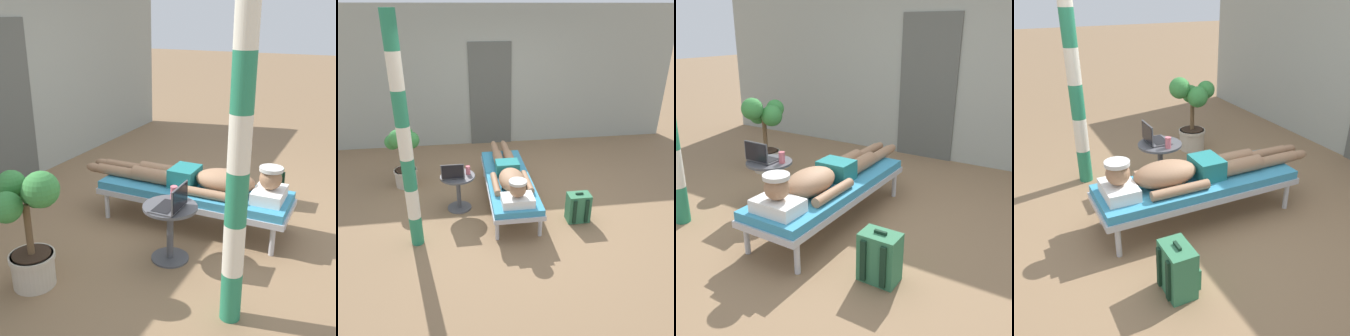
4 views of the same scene
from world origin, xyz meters
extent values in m
plane|color=#846647|center=(0.00, 0.00, 0.00)|extent=(40.00, 40.00, 0.00)
cube|color=#999E93|center=(-0.20, 2.61, 1.35)|extent=(7.60, 0.20, 2.70)
cube|color=#545651|center=(-0.19, 2.50, 1.02)|extent=(0.84, 0.03, 2.04)
cylinder|color=#B7B7BC|center=(-0.48, 0.91, 0.14)|extent=(0.05, 0.05, 0.28)
cylinder|color=#B7B7BC|center=(0.07, 0.91, 0.14)|extent=(0.05, 0.05, 0.28)
cylinder|color=#B7B7BC|center=(-0.48, -0.86, 0.14)|extent=(0.05, 0.05, 0.28)
cylinder|color=#B7B7BC|center=(0.07, -0.86, 0.14)|extent=(0.05, 0.05, 0.28)
cube|color=#B7B7BC|center=(-0.20, 0.03, 0.31)|extent=(0.65, 1.97, 0.06)
cube|color=teal|center=(-0.20, 0.03, 0.38)|extent=(0.62, 1.93, 0.08)
cube|color=white|center=(-0.20, -0.74, 0.47)|extent=(0.40, 0.28, 0.11)
sphere|color=#997051|center=(-0.20, -0.74, 0.64)|extent=(0.21, 0.21, 0.21)
cylinder|color=silver|center=(-0.20, -0.74, 0.73)|extent=(0.22, 0.22, 0.03)
ellipsoid|color=#997051|center=(-0.20, -0.30, 0.54)|extent=(0.35, 0.60, 0.23)
cylinder|color=#997051|center=(-0.42, -0.25, 0.46)|extent=(0.09, 0.55, 0.09)
cylinder|color=#997051|center=(0.02, -0.25, 0.46)|extent=(0.09, 0.55, 0.09)
cube|color=#1E7272|center=(-0.20, 0.13, 0.52)|extent=(0.33, 0.26, 0.19)
cylinder|color=#997051|center=(-0.29, 0.47, 0.49)|extent=(0.15, 0.42, 0.15)
cylinder|color=#997051|center=(-0.29, 0.90, 0.47)|extent=(0.11, 0.44, 0.11)
ellipsoid|color=#997051|center=(-0.29, 1.19, 0.47)|extent=(0.09, 0.20, 0.10)
cylinder|color=#997051|center=(-0.12, 0.47, 0.49)|extent=(0.15, 0.42, 0.15)
cylinder|color=#997051|center=(-0.12, 0.90, 0.47)|extent=(0.11, 0.44, 0.11)
ellipsoid|color=#997051|center=(-0.12, 1.19, 0.47)|extent=(0.09, 0.20, 0.10)
cylinder|color=#4C4C51|center=(-0.93, -0.05, 0.01)|extent=(0.34, 0.34, 0.02)
cylinder|color=#4C4C51|center=(-0.93, -0.05, 0.26)|extent=(0.06, 0.06, 0.48)
cylinder|color=#4C4C51|center=(-0.93, -0.05, 0.51)|extent=(0.48, 0.48, 0.02)
cube|color=#4C4C51|center=(-0.99, -0.05, 0.53)|extent=(0.31, 0.22, 0.02)
cube|color=black|center=(-0.99, -0.04, 0.54)|extent=(0.27, 0.15, 0.00)
cube|color=#4C4C51|center=(-0.99, -0.16, 0.64)|extent=(0.31, 0.01, 0.21)
cube|color=black|center=(-0.99, -0.17, 0.64)|extent=(0.29, 0.00, 0.19)
cylinder|color=#D86672|center=(-0.78, -0.01, 0.58)|extent=(0.06, 0.06, 0.12)
cube|color=#33724C|center=(0.66, -0.58, 0.20)|extent=(0.30, 0.20, 0.40)
cube|color=#33724C|center=(0.66, -0.46, 0.13)|extent=(0.23, 0.04, 0.18)
cube|color=black|center=(0.57, -0.70, 0.20)|extent=(0.04, 0.02, 0.34)
cube|color=black|center=(0.74, -0.70, 0.20)|extent=(0.04, 0.02, 0.34)
cube|color=black|center=(0.66, -0.58, 0.41)|extent=(0.10, 0.02, 0.02)
cylinder|color=#BFB29E|center=(-1.76, 0.78, 0.14)|extent=(0.34, 0.34, 0.28)
cylinder|color=#BFB29E|center=(-1.76, 0.78, 0.26)|extent=(0.37, 0.37, 0.04)
cylinder|color=#332319|center=(-1.76, 0.78, 0.29)|extent=(0.31, 0.31, 0.01)
cylinder|color=brown|center=(-1.76, 0.78, 0.49)|extent=(0.06, 0.06, 0.43)
sphere|color=#38843D|center=(-1.62, 0.78, 0.77)|extent=(0.27, 0.27, 0.27)
sphere|color=#38843D|center=(-1.71, 0.95, 0.83)|extent=(0.24, 0.24, 0.24)
sphere|color=#38843D|center=(-1.90, 0.82, 0.74)|extent=(0.24, 0.24, 0.24)
sphere|color=#38843D|center=(-1.77, 0.60, 0.88)|extent=(0.28, 0.28, 0.28)
cylinder|color=#267F59|center=(-1.46, -0.78, 0.19)|extent=(0.15, 0.15, 0.38)
cylinder|color=silver|center=(-1.46, -0.78, 0.57)|extent=(0.15, 0.15, 0.38)
cylinder|color=#267F59|center=(-1.46, -0.78, 0.95)|extent=(0.15, 0.15, 0.38)
cylinder|color=silver|center=(-1.46, -0.78, 1.32)|extent=(0.15, 0.15, 0.38)
cylinder|color=#267F59|center=(-1.46, -0.78, 1.70)|extent=(0.15, 0.15, 0.38)
cylinder|color=silver|center=(-1.46, -0.78, 2.08)|extent=(0.15, 0.15, 0.38)
cylinder|color=#267F59|center=(-1.46, -0.78, 2.46)|extent=(0.15, 0.15, 0.38)
camera|label=1|loc=(-3.97, -1.49, 2.10)|focal=45.91mm
camera|label=2|loc=(-0.87, -4.35, 2.67)|focal=36.69mm
camera|label=3|loc=(1.78, -2.88, 1.84)|focal=41.61mm
camera|label=4|loc=(2.64, -1.51, 2.08)|focal=40.76mm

